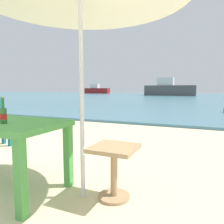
% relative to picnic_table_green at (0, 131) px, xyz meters
% --- Properties ---
extents(sea_water, '(120.00, 50.00, 0.08)m').
position_rel_picnic_table_green_xyz_m(sea_water, '(0.34, 29.66, -0.61)').
color(sea_water, teal).
rests_on(sea_water, ground_plane).
extents(picnic_table_green, '(1.40, 0.80, 0.76)m').
position_rel_picnic_table_green_xyz_m(picnic_table_green, '(0.00, 0.00, 0.00)').
color(picnic_table_green, '#4C9E47').
rests_on(picnic_table_green, ground_plane).
extents(beer_bottle_amber, '(0.07, 0.07, 0.26)m').
position_rel_picnic_table_green_xyz_m(beer_bottle_amber, '(0.20, -0.11, 0.20)').
color(beer_bottle_amber, '#2D662D').
rests_on(beer_bottle_amber, picnic_table_green).
extents(side_table_wood, '(0.44, 0.44, 0.54)m').
position_rel_picnic_table_green_xyz_m(side_table_wood, '(1.22, 0.29, -0.30)').
color(side_table_wood, tan).
rests_on(side_table_wood, ground_plane).
extents(boat_cargo_ship, '(5.91, 1.61, 2.15)m').
position_rel_picnic_table_green_xyz_m(boat_cargo_ship, '(-21.21, 42.92, 0.20)').
color(boat_cargo_ship, maroon).
rests_on(boat_cargo_ship, sea_water).
extents(boat_barge, '(7.72, 2.10, 2.81)m').
position_rel_picnic_table_green_xyz_m(boat_barge, '(-3.15, 32.89, 0.44)').
color(boat_barge, '#4C4C4C').
rests_on(boat_barge, sea_water).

